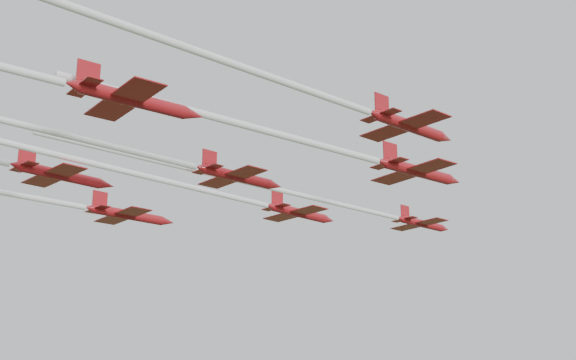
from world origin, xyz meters
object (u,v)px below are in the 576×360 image
Objects in this scene: jet_row3_right at (243,67)px; jet_row4_right at (7,68)px; jet_row2_right at (355,155)px; jet_row2_left at (235,198)px; jet_lead at (337,204)px; jet_row3_mid at (106,145)px.

jet_row4_right reaches higher than jet_row3_right.
jet_row2_right is at bearing 93.91° from jet_row4_right.
jet_row2_left is at bearing 124.28° from jet_row4_right.
jet_row2_left is at bearing -130.45° from jet_lead.
jet_row2_right is at bearing 67.21° from jet_row3_mid.
jet_row3_mid is 15.86m from jet_row4_right.
jet_row2_left reaches higher than jet_row3_mid.
jet_row4_right is at bearing -73.64° from jet_lead.
jet_lead is 1.16× the size of jet_row2_left.
jet_row3_right is 1.38× the size of jet_row4_right.
jet_row2_left reaches higher than jet_lead.
jet_row4_right is (-7.70, -34.23, -1.23)m from jet_row2_right.
jet_row4_right is (-13.86, -9.54, 0.23)m from jet_row3_right.
jet_row2_right is 24.09m from jet_row3_mid.
jet_row2_right is 35.11m from jet_row4_right.
jet_row2_right is (20.53, -5.99, -0.34)m from jet_row2_left.
jet_row3_mid is at bearing -110.06° from jet_row2_right.
jet_row3_right is at bearing 51.14° from jet_row4_right.
jet_row3_right is 16.83m from jet_row4_right.
jet_row2_right is at bearing -6.38° from jet_row2_left.
jet_row4_right is (3.13, -47.51, -0.85)m from jet_lead.
jet_row4_right is (6.17, -14.61, 0.40)m from jet_row3_mid.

